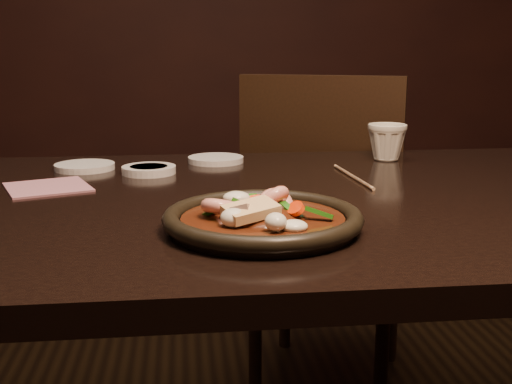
{
  "coord_description": "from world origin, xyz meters",
  "views": [
    {
      "loc": [
        -0.17,
        -1.07,
        1.0
      ],
      "look_at": [
        -0.06,
        -0.19,
        0.8
      ],
      "focal_mm": 45.0,
      "sensor_mm": 36.0,
      "label": 1
    }
  ],
  "objects": [
    {
      "name": "chopsticks",
      "position": [
        0.16,
        0.13,
        0.75
      ],
      "size": [
        0.02,
        0.23,
        0.01
      ],
      "rotation": [
        0.0,
        0.0,
        0.06
      ],
      "color": "tan",
      "rests_on": "table"
    },
    {
      "name": "stirfry",
      "position": [
        -0.06,
        -0.21,
        0.77
      ],
      "size": [
        0.19,
        0.17,
        0.07
      ],
      "color": "#3B180A",
      "rests_on": "plate"
    },
    {
      "name": "napkin",
      "position": [
        -0.41,
        0.1,
        0.75
      ],
      "size": [
        0.18,
        0.18,
        0.0
      ],
      "primitive_type": "cube",
      "rotation": [
        0.0,
        0.0,
        0.37
      ],
      "color": "#A66673",
      "rests_on": "table"
    },
    {
      "name": "tea_cup",
      "position": [
        0.29,
        0.32,
        0.79
      ],
      "size": [
        0.11,
        0.1,
        0.09
      ],
      "primitive_type": "imported",
      "rotation": [
        0.0,
        0.0,
        -0.25
      ],
      "color": "beige",
      "rests_on": "table"
    },
    {
      "name": "table",
      "position": [
        0.0,
        0.0,
        0.67
      ],
      "size": [
        1.6,
        0.9,
        0.75
      ],
      "color": "black",
      "rests_on": "floor"
    },
    {
      "name": "soy_dish",
      "position": [
        -0.23,
        0.22,
        0.76
      ],
      "size": [
        0.11,
        0.11,
        0.02
      ],
      "primitive_type": "cylinder",
      "color": "white",
      "rests_on": "table"
    },
    {
      "name": "saucer_left",
      "position": [
        -0.37,
        0.28,
        0.76
      ],
      "size": [
        0.12,
        0.12,
        0.01
      ],
      "primitive_type": "cylinder",
      "color": "white",
      "rests_on": "table"
    },
    {
      "name": "saucer_right",
      "position": [
        -0.09,
        0.33,
        0.76
      ],
      "size": [
        0.12,
        0.12,
        0.01
      ],
      "primitive_type": "cylinder",
      "color": "white",
      "rests_on": "table"
    },
    {
      "name": "chair",
      "position": [
        0.23,
        0.63,
        0.51
      ],
      "size": [
        0.58,
        0.58,
        0.93
      ],
      "rotation": [
        0.0,
        0.0,
        2.74
      ],
      "color": "black",
      "rests_on": "floor"
    },
    {
      "name": "plate",
      "position": [
        -0.06,
        -0.21,
        0.76
      ],
      "size": [
        0.28,
        0.28,
        0.03
      ],
      "color": "black",
      "rests_on": "table"
    }
  ]
}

